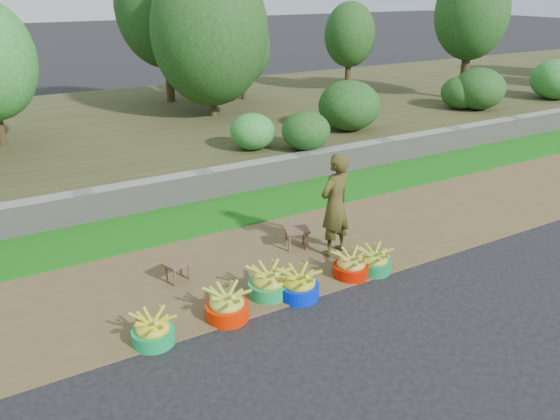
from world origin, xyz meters
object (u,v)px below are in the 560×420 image
basin_c (269,283)px  stool_left (177,266)px  vendor_woman (335,205)px  basin_a (153,330)px  basin_d (299,285)px  basin_e (351,266)px  stool_right (297,233)px  basin_b (227,305)px  basin_f (374,261)px

basin_c → stool_left: size_ratio=1.40×
vendor_woman → basin_a: bearing=-0.4°
basin_d → basin_e: 0.93m
basin_a → stool_right: bearing=24.3°
basin_b → basin_f: (2.33, 0.03, -0.02)m
basin_a → basin_b: basin_b is taller
basin_f → vendor_woman: size_ratio=0.31×
basin_a → basin_c: (1.65, 0.24, 0.02)m
basin_b → basin_c: size_ratio=0.97×
basin_c → basin_e: size_ratio=1.11×
basin_c → basin_a: bearing=-171.9°
basin_e → stool_right: basin_e is taller
basin_e → basin_c: bearing=173.8°
basin_c → basin_e: 1.26m
basin_a → basin_f: size_ratio=1.00×
basin_f → basin_e: bearing=173.1°
basin_c → stool_left: (-0.92, 0.94, 0.07)m
basin_b → basin_d: (1.03, -0.03, -0.00)m
basin_e → stool_right: size_ratio=1.17×
basin_c → stool_left: 1.32m
vendor_woman → basin_d: bearing=20.6°
basin_a → basin_e: basin_e is taller
basin_b → vendor_woman: 2.37m
basin_b → stool_right: 2.11m
basin_f → stool_left: bearing=156.3°
basin_b → stool_right: basin_b is taller
basin_b → stool_left: (-0.22, 1.14, 0.07)m
stool_right → basin_a: bearing=-155.7°
basin_a → stool_right: 2.96m
stool_left → vendor_woman: 2.46m
stool_right → basin_d: bearing=-120.5°
basin_e → basin_b: bearing=-177.9°
basin_b → vendor_woman: (2.15, 0.77, 0.63)m
basin_a → basin_d: bearing=0.1°
basin_a → basin_f: bearing=1.0°
basin_f → basin_a: bearing=-179.0°
basin_a → vendor_woman: vendor_woman is taller
basin_f → basin_c: bearing=173.6°
basin_d → stool_right: (0.72, 1.22, 0.10)m
basin_d → stool_right: 1.41m
stool_right → vendor_woman: size_ratio=0.27×
basin_e → stool_left: (-2.17, 1.07, 0.08)m
stool_right → vendor_woman: vendor_woman is taller
basin_e → vendor_woman: vendor_woman is taller
basin_d → basin_f: (1.30, 0.05, -0.01)m
basin_f → stool_left: size_ratio=1.24×
basin_b → basin_d: bearing=-1.5°
basin_d → basin_a: bearing=-179.9°
stool_left → stool_right: size_ratio=0.93×
basin_f → stool_left: 2.78m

